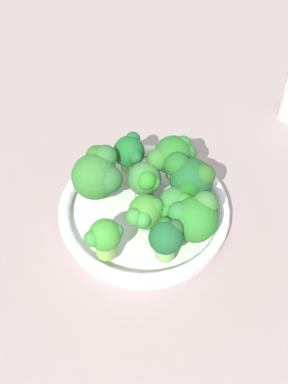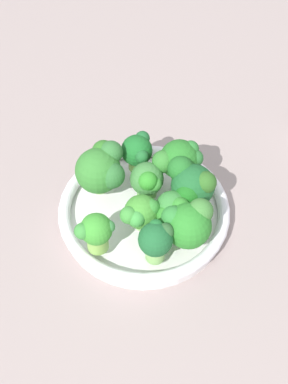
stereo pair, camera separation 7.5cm
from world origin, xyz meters
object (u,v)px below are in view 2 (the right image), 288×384
bowl (144,212)px  broccoli_floret_3 (96,231)px  broccoli_floret_7 (141,214)px  broccoli_floret_9 (171,209)px  broccoli_floret_4 (192,185)px  broccoli_floret_8 (188,223)px  broccoli_floret_1 (147,180)px  broccoli_floret_2 (179,159)px  broccoli_floret_5 (102,168)px  broccoli_floret_6 (137,151)px  broccoli_floret_0 (156,240)px

bowl → broccoli_floret_3: bearing=48.3°
broccoli_floret_7 → broccoli_floret_9: 4.04cm
broccoli_floret_3 → broccoli_floret_4: bearing=-149.7°
broccoli_floret_4 → broccoli_floret_8: 6.09cm
broccoli_floret_4 → broccoli_floret_9: bearing=49.1°
broccoli_floret_1 → broccoli_floret_7: (0.84, 5.65, 0.07)cm
broccoli_floret_2 → broccoli_floret_3: (10.80, 11.50, -0.74)cm
broccoli_floret_3 → broccoli_floret_9: broccoli_floret_3 is taller
broccoli_floret_7 → broccoli_floret_8: bearing=163.2°
broccoli_floret_5 → broccoli_floret_9: size_ratio=1.35×
broccoli_floret_2 → broccoli_floret_7: bearing=58.9°
broccoli_floret_4 → broccoli_floret_5: 12.43cm
bowl → broccoli_floret_7: 6.12cm
broccoli_floret_5 → broccoli_floret_9: bearing=146.7°
broccoli_floret_4 → broccoli_floret_9: size_ratio=1.31×
broccoli_floret_1 → broccoli_floret_6: 5.31cm
broccoli_floret_0 → broccoli_floret_9: broccoli_floret_0 is taller
broccoli_floret_1 → broccoli_floret_8: size_ratio=0.83×
broccoli_floret_8 → broccoli_floret_6: bearing=-62.7°
broccoli_floret_4 → broccoli_floret_5: (12.09, -2.88, -0.08)cm
broccoli_floret_4 → broccoli_floret_6: size_ratio=1.18×
bowl → broccoli_floret_0: (-1.57, 8.12, 5.21)cm
broccoli_floret_1 → broccoli_floret_6: size_ratio=0.96×
broccoli_floret_6 → broccoli_floret_8: bearing=117.3°
bowl → broccoli_floret_5: 8.62cm
broccoli_floret_0 → broccoli_floret_7: 4.74cm
broccoli_floret_1 → broccoli_floret_2: size_ratio=0.82×
broccoli_floret_0 → broccoli_floret_4: bearing=-119.0°
broccoli_floret_9 → bowl: bearing=-38.3°
broccoli_floret_3 → broccoli_floret_8: (-11.56, -1.16, 0.35)cm
bowl → broccoli_floret_0: broccoli_floret_0 is taller
broccoli_floret_6 → broccoli_floret_9: 10.72cm
broccoli_floret_1 → broccoli_floret_0: bearing=96.4°
broccoli_floret_6 → broccoli_floret_8: (-6.49, 12.55, 0.36)cm
broccoli_floret_4 → broccoli_floret_8: broccoli_floret_4 is taller
broccoli_floret_2 → broccoli_floret_8: broccoli_floret_2 is taller
broccoli_floret_2 → broccoli_floret_8: bearing=94.2°
broccoli_floret_6 → broccoli_floret_9: bearing=114.6°
broccoli_floret_9 → broccoli_floret_0: bearing=70.0°
broccoli_floret_2 → broccoli_floret_4: (-1.52, 4.30, -0.19)cm
broccoli_floret_7 → broccoli_floret_9: size_ratio=1.03×
broccoli_floret_2 → broccoli_floret_8: size_ratio=1.02×
bowl → broccoli_floret_6: size_ratio=4.04×
broccoli_floret_7 → broccoli_floret_1: bearing=-98.4°
broccoli_floret_7 → broccoli_floret_9: broccoli_floret_7 is taller
broccoli_floret_8 → broccoli_floret_0: bearing=32.3°
broccoli_floret_1 → broccoli_floret_9: size_ratio=1.07×
bowl → broccoli_floret_7: broccoli_floret_7 is taller
bowl → broccoli_floret_4: bearing=-176.0°
broccoli_floret_2 → broccoli_floret_7: 10.04cm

